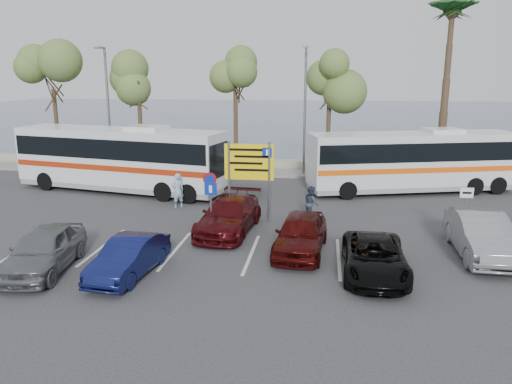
# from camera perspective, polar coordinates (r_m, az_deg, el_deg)

# --- Properties ---
(ground) EXTENTS (120.00, 120.00, 0.00)m
(ground) POSITION_cam_1_polar(r_m,az_deg,el_deg) (19.82, -5.02, -5.82)
(ground) COLOR #313133
(ground) RESTS_ON ground
(kerb_strip) EXTENTS (44.00, 2.40, 0.15)m
(kerb_strip) POSITION_cam_1_polar(r_m,az_deg,el_deg) (33.14, 0.28, 2.24)
(kerb_strip) COLOR gray
(kerb_strip) RESTS_ON ground
(seawall) EXTENTS (48.00, 0.80, 0.60)m
(seawall) POSITION_cam_1_polar(r_m,az_deg,el_deg) (35.05, 0.70, 3.23)
(seawall) COLOR gray
(seawall) RESTS_ON ground
(sea) EXTENTS (140.00, 140.00, 0.00)m
(sea) POSITION_cam_1_polar(r_m,az_deg,el_deg) (78.61, 4.70, 8.67)
(sea) COLOR #3D4D62
(sea) RESTS_ON ground
(tree_far_left) EXTENTS (3.20, 3.20, 7.60)m
(tree_far_left) POSITION_cam_1_polar(r_m,az_deg,el_deg) (37.02, -22.27, 12.19)
(tree_far_left) COLOR #382619
(tree_far_left) RESTS_ON kerb_strip
(tree_left) EXTENTS (3.20, 3.20, 7.20)m
(tree_left) POSITION_cam_1_polar(r_m,az_deg,el_deg) (34.47, -13.33, 12.25)
(tree_left) COLOR #382619
(tree_left) RESTS_ON kerb_strip
(tree_mid) EXTENTS (3.20, 3.20, 8.00)m
(tree_mid) POSITION_cam_1_polar(r_m,az_deg,el_deg) (32.73, -2.39, 13.68)
(tree_mid) COLOR #382619
(tree_mid) RESTS_ON kerb_strip
(tree_right) EXTENTS (3.20, 3.20, 7.40)m
(tree_right) POSITION_cam_1_polar(r_m,az_deg,el_deg) (32.23, 8.45, 12.69)
(tree_right) COLOR #382619
(tree_right) RESTS_ON kerb_strip
(palm_tree) EXTENTS (4.80, 4.80, 11.20)m
(palm_tree) POSITION_cam_1_polar(r_m,az_deg,el_deg) (33.21, 21.51, 18.36)
(palm_tree) COLOR #382619
(palm_tree) RESTS_ON kerb_strip
(street_lamp_left) EXTENTS (0.45, 1.15, 8.01)m
(street_lamp_left) POSITION_cam_1_polar(r_m,az_deg,el_deg) (34.84, -16.61, 9.75)
(street_lamp_left) COLOR slate
(street_lamp_left) RESTS_ON kerb_strip
(street_lamp_right) EXTENTS (0.45, 1.15, 8.01)m
(street_lamp_right) POSITION_cam_1_polar(r_m,az_deg,el_deg) (31.83, 5.62, 9.93)
(street_lamp_right) COLOR slate
(street_lamp_right) RESTS_ON kerb_strip
(direction_sign) EXTENTS (2.20, 0.12, 3.60)m
(direction_sign) POSITION_cam_1_polar(r_m,az_deg,el_deg) (22.05, -0.78, 2.76)
(direction_sign) COLOR slate
(direction_sign) RESTS_ON ground
(sign_no_stop) EXTENTS (0.60, 0.08, 2.35)m
(sign_no_stop) POSITION_cam_1_polar(r_m,az_deg,el_deg) (21.74, -5.28, 0.24)
(sign_no_stop) COLOR slate
(sign_no_stop) RESTS_ON ground
(sign_parking) EXTENTS (0.50, 0.07, 2.25)m
(sign_parking) POSITION_cam_1_polar(r_m,az_deg,el_deg) (20.17, -5.17, -1.11)
(sign_parking) COLOR slate
(sign_parking) RESTS_ON ground
(sign_taxi) EXTENTS (0.50, 0.07, 2.20)m
(sign_taxi) POSITION_cam_1_polar(r_m,az_deg,el_deg) (21.12, 22.81, -1.60)
(sign_taxi) COLOR slate
(sign_taxi) RESTS_ON ground
(lane_markings) EXTENTS (12.02, 4.20, 0.01)m
(lane_markings) POSITION_cam_1_polar(r_m,az_deg,el_deg) (19.19, -9.03, -6.58)
(lane_markings) COLOR silver
(lane_markings) RESTS_ON ground
(coach_bus_left) EXTENTS (12.32, 4.96, 3.76)m
(coach_bus_left) POSITION_cam_1_polar(r_m,az_deg,el_deg) (28.86, -15.31, 3.45)
(coach_bus_left) COLOR silver
(coach_bus_left) RESTS_ON ground
(coach_bus_right) EXTENTS (11.63, 5.42, 3.55)m
(coach_bus_right) POSITION_cam_1_polar(r_m,az_deg,el_deg) (28.95, 17.35, 3.15)
(coach_bus_right) COLOR silver
(coach_bus_right) RESTS_ON ground
(car_silver_a) EXTENTS (2.27, 4.52, 1.48)m
(car_silver_a) POSITION_cam_1_polar(r_m,az_deg,el_deg) (18.32, -23.12, -6.08)
(car_silver_a) COLOR slate
(car_silver_a) RESTS_ON ground
(car_blue) EXTENTS (1.74, 3.93, 1.25)m
(car_blue) POSITION_cam_1_polar(r_m,az_deg,el_deg) (17.04, -14.31, -7.23)
(car_blue) COLOR #10174E
(car_blue) RESTS_ON ground
(car_maroon) EXTENTS (2.44, 5.09, 1.43)m
(car_maroon) POSITION_cam_1_polar(r_m,az_deg,el_deg) (20.92, -3.10, -2.69)
(car_maroon) COLOR #490C0F
(car_maroon) RESTS_ON ground
(car_red) EXTENTS (2.09, 4.44, 1.47)m
(car_red) POSITION_cam_1_polar(r_m,az_deg,el_deg) (18.57, 5.15, -4.76)
(car_red) COLOR #410A09
(car_red) RESTS_ON ground
(suv_black) EXTENTS (2.10, 4.45, 1.23)m
(suv_black) POSITION_cam_1_polar(r_m,az_deg,el_deg) (17.01, 13.40, -7.27)
(suv_black) COLOR black
(suv_black) RESTS_ON ground
(car_silver_b) EXTENTS (1.74, 4.84, 1.59)m
(car_silver_b) POSITION_cam_1_polar(r_m,az_deg,el_deg) (19.90, 24.33, -4.52)
(car_silver_b) COLOR gray
(car_silver_b) RESTS_ON ground
(pedestrian_near) EXTENTS (0.75, 0.72, 1.73)m
(pedestrian_near) POSITION_cam_1_polar(r_m,az_deg,el_deg) (24.93, -8.94, 0.17)
(pedestrian_near) COLOR #8EADCF
(pedestrian_near) RESTS_ON ground
(pedestrian_far) EXTENTS (0.81, 0.92, 1.58)m
(pedestrian_far) POSITION_cam_1_polar(r_m,az_deg,el_deg) (22.68, 6.34, -1.27)
(pedestrian_far) COLOR #323A4B
(pedestrian_far) RESTS_ON ground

